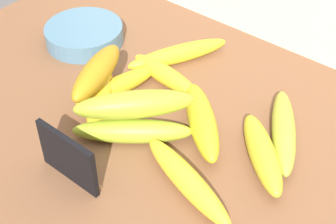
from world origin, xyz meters
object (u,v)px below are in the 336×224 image
(banana_4, at_px, (133,131))
(banana_7, at_px, (284,131))
(banana_0, at_px, (187,180))
(banana_6, at_px, (178,54))
(banana_2, at_px, (202,121))
(banana_9, at_px, (134,104))
(banana_5, at_px, (117,87))
(chalkboard_sign, at_px, (68,159))
(fruit_bowl, at_px, (84,34))
(banana_8, at_px, (166,75))
(banana_1, at_px, (262,153))
(banana_10, at_px, (97,72))
(banana_3, at_px, (100,95))

(banana_4, bearing_deg, banana_7, 40.02)
(banana_0, height_order, banana_6, banana_0)
(banana_2, distance_m, banana_6, 0.19)
(banana_2, bearing_deg, banana_9, -137.23)
(banana_4, distance_m, banana_9, 0.04)
(banana_0, distance_m, banana_5, 0.24)
(chalkboard_sign, height_order, banana_9, chalkboard_sign)
(fruit_bowl, relative_size, banana_8, 0.95)
(banana_1, relative_size, banana_5, 1.03)
(fruit_bowl, bearing_deg, banana_1, -7.33)
(chalkboard_sign, height_order, banana_5, chalkboard_sign)
(banana_5, relative_size, banana_8, 1.01)
(banana_7, xyz_separation_m, banana_10, (-0.29, -0.12, 0.05))
(banana_2, bearing_deg, banana_0, -63.09)
(banana_2, bearing_deg, banana_1, 0.87)
(chalkboard_sign, xyz_separation_m, banana_9, (0.01, 0.13, 0.02))
(banana_4, bearing_deg, banana_6, 109.99)
(chalkboard_sign, distance_m, banana_0, 0.17)
(banana_0, bearing_deg, banana_8, 136.71)
(fruit_bowl, relative_size, banana_4, 0.81)
(banana_7, bearing_deg, banana_0, -107.28)
(banana_4, relative_size, banana_10, 1.21)
(banana_10, bearing_deg, banana_3, -34.30)
(banana_7, height_order, banana_8, banana_7)
(fruit_bowl, relative_size, banana_9, 0.82)
(banana_2, distance_m, banana_5, 0.17)
(banana_8, bearing_deg, banana_6, 109.34)
(chalkboard_sign, height_order, fruit_bowl, chalkboard_sign)
(banana_2, relative_size, banana_3, 1.00)
(banana_1, bearing_deg, banana_8, 166.11)
(banana_0, height_order, banana_5, banana_0)
(chalkboard_sign, distance_m, banana_4, 0.12)
(chalkboard_sign, xyz_separation_m, banana_2, (0.09, 0.20, -0.02))
(banana_5, xyz_separation_m, banana_6, (0.02, 0.14, 0.00))
(banana_9, bearing_deg, banana_1, 21.26)
(fruit_bowl, relative_size, banana_0, 0.79)
(banana_5, bearing_deg, banana_6, 81.49)
(banana_0, bearing_deg, banana_1, 63.78)
(banana_0, distance_m, banana_6, 0.31)
(banana_8, bearing_deg, banana_9, -70.24)
(banana_4, height_order, banana_5, banana_4)
(banana_5, bearing_deg, chalkboard_sign, -65.98)
(banana_9, bearing_deg, banana_4, -65.26)
(banana_1, xyz_separation_m, banana_5, (-0.28, -0.02, -0.00))
(chalkboard_sign, xyz_separation_m, banana_8, (-0.04, 0.26, -0.02))
(banana_3, height_order, banana_4, banana_3)
(banana_1, bearing_deg, banana_9, -158.74)
(fruit_bowl, height_order, banana_2, banana_2)
(banana_3, xyz_separation_m, banana_8, (0.05, 0.12, -0.00))
(banana_9, bearing_deg, fruit_bowl, 152.95)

